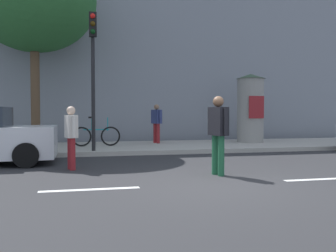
% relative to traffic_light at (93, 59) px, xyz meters
% --- Properties ---
extents(ground_plane, '(80.00, 80.00, 0.00)m').
position_rel_traffic_light_xyz_m(ground_plane, '(2.24, -5.24, -3.10)').
color(ground_plane, '#2B2B2D').
extents(sidewalk_curb, '(36.00, 4.00, 0.15)m').
position_rel_traffic_light_xyz_m(sidewalk_curb, '(2.24, 1.76, -3.03)').
color(sidewalk_curb, '#B2ADA3').
rests_on(sidewalk_curb, ground_plane).
extents(lane_markings, '(25.80, 0.16, 0.01)m').
position_rel_traffic_light_xyz_m(lane_markings, '(2.24, -5.24, -3.10)').
color(lane_markings, silver).
rests_on(lane_markings, ground_plane).
extents(building_backdrop, '(36.00, 5.00, 8.81)m').
position_rel_traffic_light_xyz_m(building_backdrop, '(2.24, 6.76, 1.30)').
color(building_backdrop, gray).
rests_on(building_backdrop, ground_plane).
extents(traffic_light, '(0.24, 0.45, 4.40)m').
position_rel_traffic_light_xyz_m(traffic_light, '(0.00, 0.00, 0.00)').
color(traffic_light, black).
rests_on(traffic_light, sidewalk_curb).
extents(poster_column, '(1.19, 1.19, 2.84)m').
position_rel_traffic_light_xyz_m(poster_column, '(6.44, 2.15, -1.51)').
color(poster_column, gray).
rests_on(poster_column, sidewalk_curb).
extents(street_tree, '(4.49, 4.49, 7.28)m').
position_rel_traffic_light_xyz_m(street_tree, '(-2.05, 2.24, 2.40)').
color(street_tree, brown).
rests_on(street_tree, sidewalk_curb).
extents(pedestrian_tallest, '(0.35, 0.57, 1.55)m').
position_rel_traffic_light_xyz_m(pedestrian_tallest, '(-0.58, -2.78, -2.21)').
color(pedestrian_tallest, maroon).
rests_on(pedestrian_tallest, ground_plane).
extents(pedestrian_with_bag, '(0.35, 0.64, 1.76)m').
position_rel_traffic_light_xyz_m(pedestrian_with_bag, '(2.64, -4.30, -2.05)').
color(pedestrian_with_bag, '#1E5938').
rests_on(pedestrian_with_bag, ground_plane).
extents(pedestrian_with_backpack, '(0.40, 0.60, 1.57)m').
position_rel_traffic_light_xyz_m(pedestrian_with_backpack, '(2.54, 2.57, -2.03)').
color(pedestrian_with_backpack, maroon).
rests_on(pedestrian_with_backpack, sidewalk_curb).
extents(bicycle_leaning, '(1.77, 0.11, 1.09)m').
position_rel_traffic_light_xyz_m(bicycle_leaning, '(0.12, 1.72, -2.56)').
color(bicycle_leaning, black).
rests_on(bicycle_leaning, sidewalk_curb).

